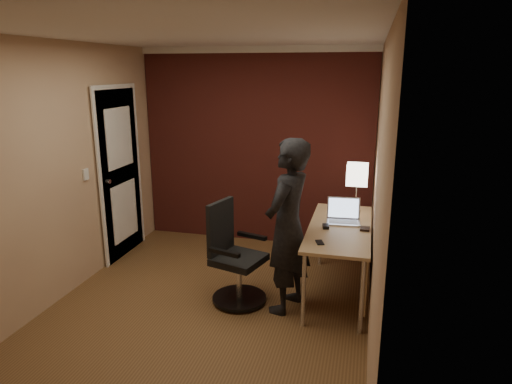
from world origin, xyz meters
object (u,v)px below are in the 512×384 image
desk (347,239)px  laptop (343,215)px  office_chair (234,259)px  person (288,227)px  phone (320,242)px  mouse (326,226)px  desk_lamp (357,175)px  wallet (365,229)px

desk → laptop: 0.26m
office_chair → person: person is taller
phone → office_chair: (-0.84, 0.11, -0.30)m
desk → mouse: size_ratio=15.00×
laptop → phone: size_ratio=3.04×
desk_lamp → wallet: desk_lamp is taller
desk_lamp → phone: bearing=-105.4°
phone → wallet: (0.39, 0.45, 0.01)m
office_chair → desk: bearing=20.0°
desk → mouse: 0.26m
laptop → mouse: bearing=-121.3°
desk_lamp → office_chair: desk_lamp is taller
mouse → office_chair: (-0.85, -0.30, -0.31)m
desk → laptop: bearing=107.8°
desk_lamp → office_chair: 1.58m
laptop → phone: 0.69m
phone → office_chair: office_chair is taller
desk → person: 0.70m
desk → phone: bearing=-113.6°
desk_lamp → wallet: size_ratio=4.86×
desk → phone: phone is taller
desk → desk_lamp: size_ratio=2.80×
desk_lamp → laptop: bearing=-108.4°
office_chair → person: 0.66m
desk → wallet: (0.17, -0.05, 0.14)m
desk_lamp → desk: bearing=-96.4°
mouse → phone: mouse is taller
wallet → person: bearing=-153.2°
desk → office_chair: office_chair is taller
desk → phone: size_ratio=13.04×
mouse → office_chair: office_chair is taller
laptop → office_chair: size_ratio=0.36×
wallet → person: (-0.69, -0.35, 0.08)m
laptop → mouse: laptop is taller
desk_lamp → person: (-0.58, -0.89, -0.32)m
desk → person: person is taller
mouse → desk_lamp: bearing=56.0°
laptop → office_chair: (-1.00, -0.55, -0.36)m
person → desk: bearing=143.7°
laptop → phone: laptop is taller
wallet → desk_lamp: bearing=101.9°
mouse → person: person is taller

